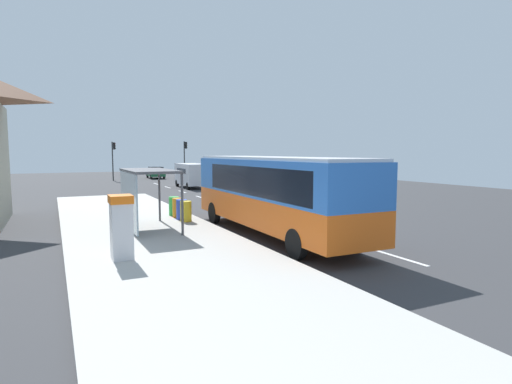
{
  "coord_description": "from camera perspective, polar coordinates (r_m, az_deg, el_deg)",
  "views": [
    {
      "loc": [
        -9.69,
        -15.64,
        3.4
      ],
      "look_at": [
        -1.0,
        2.02,
        1.5
      ],
      "focal_mm": 29.04,
      "sensor_mm": 36.0,
      "label": 1
    }
  ],
  "objects": [
    {
      "name": "lane_stripe_seg_5",
      "position": [
        36.2,
        -10.14,
        0.04
      ],
      "size": [
        0.16,
        2.2,
        0.01
      ],
      "primitive_type": "cube",
      "color": "silver",
      "rests_on": "ground"
    },
    {
      "name": "lane_stripe_seg_2",
      "position": [
        22.27,
        0.64,
        -3.25
      ],
      "size": [
        0.16,
        2.2,
        0.01
      ],
      "primitive_type": "cube",
      "color": "silver",
      "rests_on": "ground"
    },
    {
      "name": "bus",
      "position": [
        16.79,
        2.31,
        0.18
      ],
      "size": [
        2.62,
        11.03,
        3.21
      ],
      "color": "orange",
      "rests_on": "ground"
    },
    {
      "name": "lane_stripe_seg_4",
      "position": [
        31.45,
        -7.61,
        -0.74
      ],
      "size": [
        0.16,
        2.2,
        0.01
      ],
      "primitive_type": "cube",
      "color": "silver",
      "rests_on": "ground"
    },
    {
      "name": "bus_shelter",
      "position": [
        17.74,
        -15.48,
        1.1
      ],
      "size": [
        1.8,
        4.0,
        2.5
      ],
      "color": "#4C4C51",
      "rests_on": "sidewalk_platform"
    },
    {
      "name": "lane_stripe_seg_1",
      "position": [
        18.02,
        7.87,
        -5.4
      ],
      "size": [
        0.16,
        2.2,
        0.01
      ],
      "primitive_type": "cube",
      "color": "silver",
      "rests_on": "ground"
    },
    {
      "name": "recycling_bin_blue",
      "position": [
        20.21,
        -10.2,
        -2.38
      ],
      "size": [
        0.52,
        0.52,
        0.95
      ],
      "primitive_type": "cylinder",
      "color": "blue",
      "rests_on": "sidewalk_platform"
    },
    {
      "name": "traffic_light_far_side",
      "position": [
        52.54,
        -19.05,
        4.88
      ],
      "size": [
        0.49,
        0.28,
        4.64
      ],
      "color": "#2D2D2D",
      "rests_on": "ground"
    },
    {
      "name": "lane_stripe_seg_7",
      "position": [
        45.86,
        -13.6,
        1.11
      ],
      "size": [
        0.16,
        2.2,
        0.01
      ],
      "primitive_type": "cube",
      "color": "silver",
      "rests_on": "ground"
    },
    {
      "name": "ticket_machine",
      "position": [
        13.12,
        -18.04,
        -4.54
      ],
      "size": [
        0.66,
        0.76,
        1.94
      ],
      "color": "silver",
      "rests_on": "sidewalk_platform"
    },
    {
      "name": "recycling_bin_yellow",
      "position": [
        19.55,
        -9.63,
        -2.64
      ],
      "size": [
        0.52,
        0.52,
        0.95
      ],
      "primitive_type": "cylinder",
      "color": "yellow",
      "rests_on": "sidewalk_platform"
    },
    {
      "name": "lane_stripe_seg_0",
      "position": [
        14.26,
        19.31,
        -8.57
      ],
      "size": [
        0.16,
        2.2,
        0.01
      ],
      "primitive_type": "cube",
      "color": "silver",
      "rests_on": "ground"
    },
    {
      "name": "lane_stripe_seg_3",
      "position": [
        26.79,
        -4.19,
        -1.78
      ],
      "size": [
        0.16,
        2.2,
        0.01
      ],
      "primitive_type": "cube",
      "color": "silver",
      "rests_on": "ground"
    },
    {
      "name": "recycling_bin_green",
      "position": [
        21.55,
        -11.22,
        -1.91
      ],
      "size": [
        0.52,
        0.52,
        0.95
      ],
      "primitive_type": "cylinder",
      "color": "green",
      "rests_on": "sidewalk_platform"
    },
    {
      "name": "sedan_near",
      "position": [
        55.31,
        -13.66,
        2.65
      ],
      "size": [
        2.03,
        4.49,
        1.52
      ],
      "color": "#195933",
      "rests_on": "ground"
    },
    {
      "name": "recycling_bin_orange",
      "position": [
        20.88,
        -10.73,
        -2.14
      ],
      "size": [
        0.52,
        0.52,
        0.95
      ],
      "primitive_type": "cylinder",
      "color": "orange",
      "rests_on": "sidewalk_platform"
    },
    {
      "name": "ground_plane",
      "position": [
        31.37,
        -8.04,
        -0.8
      ],
      "size": [
        56.0,
        92.0,
        0.04
      ],
      "primitive_type": "cube",
      "color": "#38383A"
    },
    {
      "name": "sidewalk_platform",
      "position": [
        18.25,
        -15.43,
        -5.14
      ],
      "size": [
        6.2,
        30.0,
        0.18
      ],
      "primitive_type": "cube",
      "color": "beige",
      "rests_on": "ground"
    },
    {
      "name": "traffic_light_near_side",
      "position": [
        53.53,
        -9.74,
        5.2
      ],
      "size": [
        0.49,
        0.28,
        4.77
      ],
      "color": "#2D2D2D",
      "rests_on": "ground"
    },
    {
      "name": "white_van",
      "position": [
        40.0,
        -8.87,
        2.49
      ],
      "size": [
        2.13,
        5.25,
        2.3
      ],
      "color": "silver",
      "rests_on": "ground"
    },
    {
      "name": "lane_stripe_seg_6",
      "position": [
        41.01,
        -12.07,
        0.64
      ],
      "size": [
        0.16,
        2.2,
        0.01
      ],
      "primitive_type": "cube",
      "color": "silver",
      "rests_on": "ground"
    }
  ]
}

